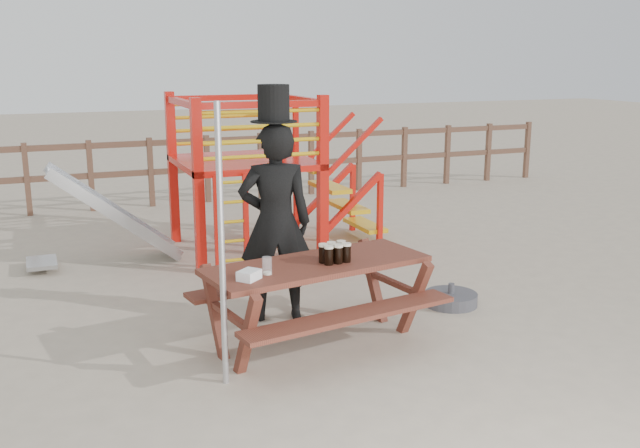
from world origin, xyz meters
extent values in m
plane|color=tan|center=(0.00, 0.00, 0.00)|extent=(60.00, 60.00, 0.00)
cube|color=brown|center=(0.00, 7.00, 1.10)|extent=(15.00, 0.06, 0.10)
cube|color=brown|center=(0.00, 7.00, 0.60)|extent=(15.00, 0.06, 0.10)
cube|color=brown|center=(-2.50, 7.00, 0.60)|extent=(0.09, 0.09, 1.20)
cube|color=brown|center=(-1.50, 7.00, 0.60)|extent=(0.09, 0.09, 1.20)
cube|color=brown|center=(-0.50, 7.00, 0.60)|extent=(0.09, 0.09, 1.20)
cube|color=brown|center=(0.50, 7.00, 0.60)|extent=(0.09, 0.09, 1.20)
cube|color=brown|center=(1.50, 7.00, 0.60)|extent=(0.09, 0.09, 1.20)
cube|color=brown|center=(2.50, 7.00, 0.60)|extent=(0.09, 0.09, 1.20)
cube|color=brown|center=(3.50, 7.00, 0.60)|extent=(0.09, 0.09, 1.20)
cube|color=brown|center=(4.50, 7.00, 0.60)|extent=(0.09, 0.09, 1.20)
cube|color=brown|center=(5.50, 7.00, 0.60)|extent=(0.09, 0.09, 1.20)
cube|color=brown|center=(6.50, 7.00, 0.60)|extent=(0.09, 0.09, 1.20)
cube|color=brown|center=(7.50, 7.00, 0.60)|extent=(0.09, 0.09, 1.20)
cube|color=red|center=(-0.60, 2.80, 1.05)|extent=(0.12, 0.12, 2.10)
cube|color=red|center=(1.00, 2.80, 1.05)|extent=(0.12, 0.12, 2.10)
cube|color=red|center=(-0.60, 4.40, 1.05)|extent=(0.12, 0.12, 2.10)
cube|color=red|center=(1.00, 4.40, 1.05)|extent=(0.12, 0.12, 2.10)
cube|color=red|center=(0.20, 3.60, 1.20)|extent=(1.72, 1.72, 0.08)
cube|color=red|center=(0.20, 2.80, 2.00)|extent=(1.60, 0.08, 0.08)
cube|color=red|center=(0.20, 4.40, 2.00)|extent=(1.60, 0.08, 0.08)
cube|color=red|center=(-0.60, 3.60, 2.00)|extent=(0.08, 1.60, 0.08)
cube|color=red|center=(1.00, 3.60, 2.00)|extent=(0.08, 1.60, 0.08)
cylinder|color=gold|center=(0.20, 2.80, 1.38)|extent=(1.50, 0.05, 0.05)
cylinder|color=gold|center=(0.20, 4.40, 1.38)|extent=(1.50, 0.05, 0.05)
cylinder|color=gold|center=(0.20, 2.80, 1.56)|extent=(1.50, 0.05, 0.05)
cylinder|color=gold|center=(0.20, 4.40, 1.56)|extent=(1.50, 0.05, 0.05)
cylinder|color=gold|center=(0.20, 2.80, 1.74)|extent=(1.50, 0.05, 0.05)
cylinder|color=gold|center=(0.20, 4.40, 1.74)|extent=(1.50, 0.05, 0.05)
cylinder|color=gold|center=(0.20, 2.80, 1.92)|extent=(1.50, 0.05, 0.05)
cylinder|color=gold|center=(0.20, 4.40, 1.92)|extent=(1.50, 0.05, 0.05)
cube|color=red|center=(-0.43, 2.65, 0.60)|extent=(0.06, 0.06, 1.20)
cube|color=red|center=(-0.07, 2.65, 0.60)|extent=(0.06, 0.06, 1.20)
cylinder|color=gold|center=(-0.25, 2.65, 0.15)|extent=(0.36, 0.04, 0.04)
cylinder|color=gold|center=(-0.25, 2.65, 0.39)|extent=(0.36, 0.04, 0.04)
cylinder|color=gold|center=(-0.25, 2.65, 0.63)|extent=(0.36, 0.04, 0.04)
cylinder|color=gold|center=(-0.25, 2.65, 0.87)|extent=(0.36, 0.04, 0.04)
cylinder|color=gold|center=(-0.25, 2.65, 1.11)|extent=(0.36, 0.04, 0.04)
cube|color=gold|center=(1.15, 3.60, 1.08)|extent=(0.30, 0.90, 0.06)
cube|color=gold|center=(1.43, 3.60, 0.78)|extent=(0.30, 0.90, 0.06)
cube|color=gold|center=(1.71, 3.60, 0.48)|extent=(0.30, 0.90, 0.06)
cube|color=gold|center=(1.99, 3.60, 0.18)|extent=(0.30, 0.90, 0.06)
cube|color=red|center=(1.55, 3.15, 0.60)|extent=(0.95, 0.08, 0.86)
cube|color=red|center=(1.55, 4.05, 0.60)|extent=(0.95, 0.08, 0.86)
cube|color=#AFB2B6|center=(-1.50, 3.60, 0.62)|extent=(1.53, 0.55, 1.21)
cube|color=#AFB2B6|center=(-1.50, 3.33, 0.66)|extent=(1.58, 0.04, 1.28)
cube|color=#AFB2B6|center=(-1.50, 3.87, 0.66)|extent=(1.58, 0.04, 1.28)
cube|color=#AFB2B6|center=(-2.40, 3.60, 0.10)|extent=(0.35, 0.55, 0.05)
cube|color=brown|center=(-0.14, 0.19, 0.75)|extent=(2.11, 1.07, 0.05)
cube|color=brown|center=(-0.05, -0.35, 0.45)|extent=(2.03, 0.60, 0.04)
cube|color=brown|center=(-0.22, 0.74, 0.45)|extent=(2.03, 0.60, 0.04)
cube|color=brown|center=(-0.98, 0.06, 0.36)|extent=(0.27, 1.20, 0.72)
cube|color=brown|center=(0.71, 0.33, 0.36)|extent=(0.27, 1.20, 0.72)
imported|color=black|center=(-0.26, 0.97, 0.98)|extent=(0.81, 0.63, 1.96)
cube|color=#0C8D1C|center=(-0.22, 1.12, 1.22)|extent=(0.08, 0.04, 0.46)
cylinder|color=black|center=(-0.26, 0.97, 1.97)|extent=(0.44, 0.44, 0.01)
cylinder|color=black|center=(-0.26, 0.97, 2.14)|extent=(0.30, 0.30, 0.34)
cube|color=white|center=(-0.22, 1.11, 2.26)|extent=(0.15, 0.04, 0.04)
cylinder|color=#B2B2B7|center=(-1.11, -0.26, 1.12)|extent=(0.05, 0.05, 2.25)
cylinder|color=#3D3D42|center=(1.57, 0.64, 0.06)|extent=(0.56, 0.56, 0.13)
cylinder|color=#3D3D42|center=(1.57, 0.64, 0.18)|extent=(0.06, 0.06, 0.11)
cube|color=white|center=(-0.84, -0.07, 0.82)|extent=(0.23, 0.22, 0.08)
cylinder|color=black|center=(-0.07, 0.08, 0.85)|extent=(0.08, 0.08, 0.15)
cylinder|color=beige|center=(-0.07, 0.08, 0.94)|extent=(0.08, 0.08, 0.02)
cylinder|color=black|center=(0.02, 0.09, 0.85)|extent=(0.08, 0.08, 0.15)
cylinder|color=beige|center=(0.02, 0.09, 0.94)|extent=(0.08, 0.08, 0.02)
cylinder|color=black|center=(0.11, 0.10, 0.85)|extent=(0.08, 0.08, 0.15)
cylinder|color=beige|center=(0.11, 0.10, 0.94)|extent=(0.08, 0.08, 0.02)
cylinder|color=black|center=(-0.09, 0.16, 0.85)|extent=(0.08, 0.08, 0.15)
cylinder|color=beige|center=(-0.09, 0.16, 0.94)|extent=(0.08, 0.08, 0.02)
cylinder|color=black|center=(0.00, 0.19, 0.85)|extent=(0.08, 0.08, 0.15)
cylinder|color=beige|center=(0.00, 0.19, 0.94)|extent=(0.08, 0.08, 0.02)
cylinder|color=black|center=(0.10, 0.20, 0.85)|extent=(0.08, 0.08, 0.15)
cylinder|color=beige|center=(0.10, 0.20, 0.94)|extent=(0.08, 0.08, 0.02)
cylinder|color=silver|center=(-0.66, 0.02, 0.85)|extent=(0.08, 0.08, 0.15)
cylinder|color=beige|center=(-0.66, 0.02, 0.79)|extent=(0.07, 0.07, 0.02)
camera|label=1|loc=(-2.42, -5.45, 2.57)|focal=40.00mm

